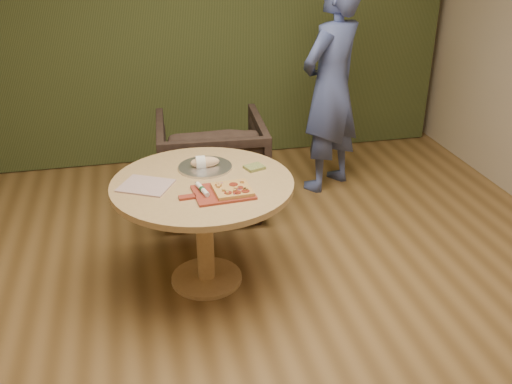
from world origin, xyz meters
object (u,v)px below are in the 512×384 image
object	(u,v)px
pedestal_table	(203,201)
serving_tray	(205,167)
flatbread_pizza	(232,189)
bread_roll	(204,162)
person_standing	(331,88)
pizza_paddle	(221,193)
armchair	(211,160)
cutlery_roll	(202,189)

from	to	relation	value
pedestal_table	serving_tray	bearing A→B (deg)	76.65
flatbread_pizza	bread_roll	size ratio (longest dim) A/B	1.22
pedestal_table	serving_tray	distance (m)	0.25
flatbread_pizza	serving_tray	size ratio (longest dim) A/B	0.66
serving_tray	person_standing	size ratio (longest dim) A/B	0.19
pedestal_table	pizza_paddle	distance (m)	0.26
armchair	bread_roll	bearing A→B (deg)	82.51
pedestal_table	bread_roll	world-z (taller)	bread_roll
pizza_paddle	flatbread_pizza	size ratio (longest dim) A/B	1.94
cutlery_roll	serving_tray	world-z (taller)	cutlery_roll
cutlery_roll	armchair	xyz separation A→B (m)	(0.23, 1.23, -0.34)
armchair	person_standing	xyz separation A→B (m)	(1.08, 0.21, 0.48)
armchair	cutlery_roll	bearing A→B (deg)	83.07
flatbread_pizza	pedestal_table	bearing A→B (deg)	126.31
pizza_paddle	bread_roll	size ratio (longest dim) A/B	2.36
cutlery_roll	person_standing	xyz separation A→B (m)	(1.32, 1.44, 0.14)
flatbread_pizza	bread_roll	distance (m)	0.43
cutlery_roll	armchair	distance (m)	1.30
flatbread_pizza	serving_tray	xyz separation A→B (m)	(-0.11, 0.41, -0.02)
pedestal_table	bread_roll	size ratio (longest dim) A/B	6.00
pedestal_table	pizza_paddle	bearing A→B (deg)	-65.89
pizza_paddle	person_standing	world-z (taller)	person_standing
armchair	pedestal_table	bearing A→B (deg)	82.57
pizza_paddle	person_standing	xyz separation A→B (m)	(1.20, 1.47, 0.16)
flatbread_pizza	person_standing	size ratio (longest dim) A/B	0.13
cutlery_roll	serving_tray	xyz separation A→B (m)	(0.07, 0.37, -0.02)
pedestal_table	serving_tray	world-z (taller)	serving_tray
serving_tray	bread_roll	distance (m)	0.04
pizza_paddle	cutlery_roll	bearing A→B (deg)	163.18
flatbread_pizza	armchair	xyz separation A→B (m)	(0.05, 1.27, -0.34)
bread_roll	person_standing	bearing A→B (deg)	40.40
pedestal_table	person_standing	world-z (taller)	person_standing
bread_roll	armchair	bearing A→B (deg)	78.76
serving_tray	pizza_paddle	bearing A→B (deg)	-84.04
bread_roll	flatbread_pizza	bearing A→B (deg)	-74.25
pedestal_table	pizza_paddle	world-z (taller)	pizza_paddle
pizza_paddle	flatbread_pizza	xyz separation A→B (m)	(0.07, -0.01, 0.02)
bread_roll	serving_tray	bearing A→B (deg)	-0.00
person_standing	bread_roll	bearing A→B (deg)	6.56
flatbread_pizza	cutlery_roll	world-z (taller)	flatbread_pizza
cutlery_roll	bread_roll	size ratio (longest dim) A/B	1.03
pizza_paddle	bread_roll	xyz separation A→B (m)	(-0.05, 0.40, 0.04)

